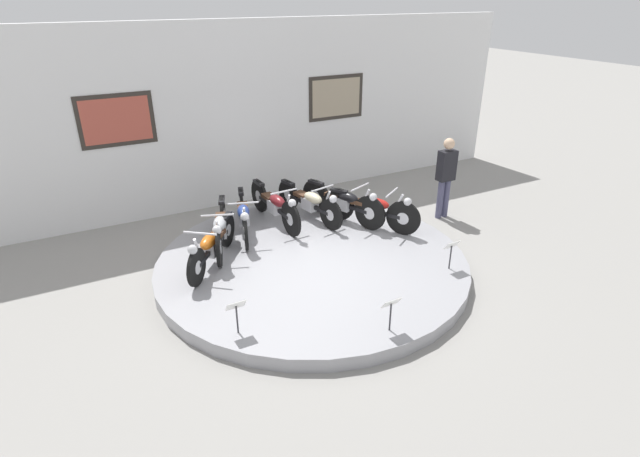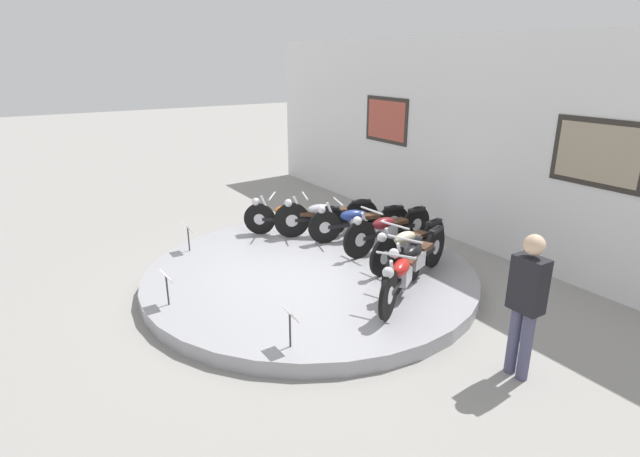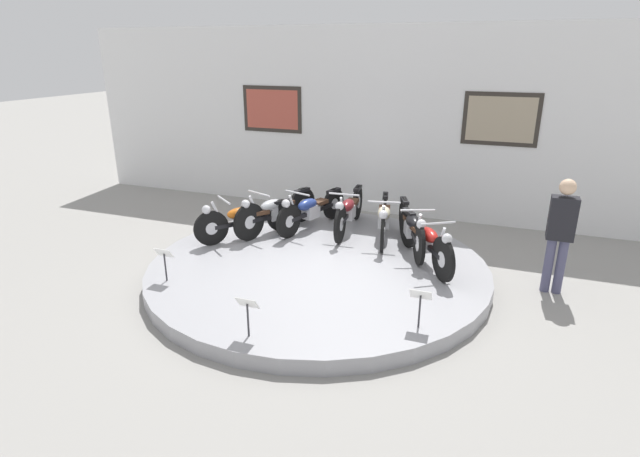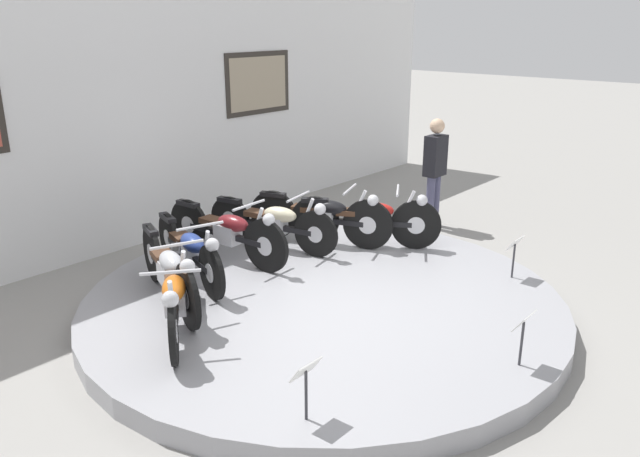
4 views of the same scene
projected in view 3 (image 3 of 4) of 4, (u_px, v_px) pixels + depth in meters
ground_plane at (318, 275)px, 7.92m from camera, size 60.00×60.00×0.00m
display_platform at (318, 268)px, 7.89m from camera, size 5.28×5.28×0.22m
back_wall at (379, 123)px, 10.40m from camera, size 14.00×0.22×3.86m
motorcycle_orange at (246, 218)px, 8.73m from camera, size 1.26×1.57×0.78m
motorcycle_silver at (275, 210)px, 9.08m from camera, size 0.79×1.91×0.81m
motorcycle_blue at (311, 209)px, 9.22m from camera, size 0.69×1.89×0.78m
motorcycle_maroon at (349, 210)px, 9.10m from camera, size 0.54×2.02×0.81m
motorcycle_cream at (384, 217)px, 8.76m from camera, size 0.58×1.93×0.78m
motorcycle_black at (411, 226)px, 8.25m from camera, size 0.81×1.91×0.81m
motorcycle_red at (426, 240)px, 7.68m from camera, size 1.13×1.73×0.81m
info_placard_front_left at (164, 257)px, 7.10m from camera, size 0.26×0.11×0.51m
info_placard_front_centre at (247, 308)px, 5.71m from camera, size 0.26×0.11×0.51m
info_placard_front_right at (420, 300)px, 5.90m from camera, size 0.26×0.11×0.51m
visitor_standing at (560, 230)px, 7.05m from camera, size 0.36×0.22×1.71m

